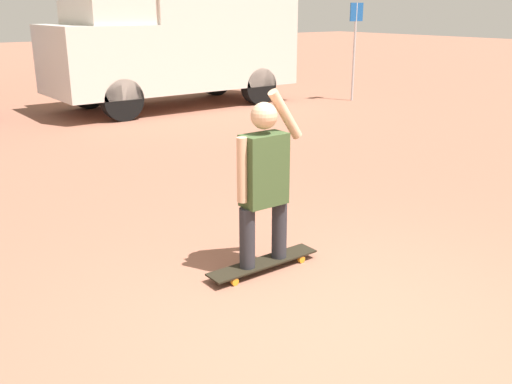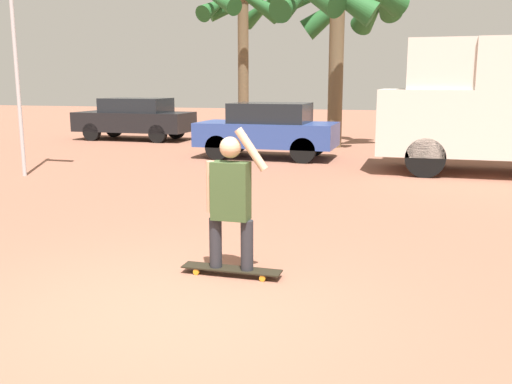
{
  "view_description": "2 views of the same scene",
  "coord_description": "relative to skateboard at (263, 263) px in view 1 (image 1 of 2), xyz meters",
  "views": [
    {
      "loc": [
        -2.71,
        -2.67,
        2.31
      ],
      "look_at": [
        0.28,
        1.31,
        0.69
      ],
      "focal_mm": 40.0,
      "sensor_mm": 36.0,
      "label": 1
    },
    {
      "loc": [
        2.18,
        -4.65,
        2.12
      ],
      "look_at": [
        0.32,
        1.73,
        0.84
      ],
      "focal_mm": 40.0,
      "sensor_mm": 36.0,
      "label": 2
    }
  ],
  "objects": [
    {
      "name": "camper_van",
      "position": [
        4.01,
        8.55,
        1.62
      ],
      "size": [
        5.86,
        2.24,
        3.08
      ],
      "color": "black",
      "rests_on": "ground_plane"
    },
    {
      "name": "person_skateboarder",
      "position": [
        -0.0,
        0.0,
        0.84
      ],
      "size": [
        0.69,
        0.23,
        1.57
      ],
      "color": "#28282D",
      "rests_on": "skateboard"
    },
    {
      "name": "ground_plane",
      "position": [
        -0.22,
        -1.1,
        -0.07
      ],
      "size": [
        80.0,
        80.0,
        0.0
      ],
      "primitive_type": "plane",
      "color": "#935B47"
    },
    {
      "name": "skateboard",
      "position": [
        0.0,
        0.0,
        0.0
      ],
      "size": [
        1.13,
        0.22,
        0.08
      ],
      "color": "black",
      "rests_on": "ground_plane"
    },
    {
      "name": "street_sign",
      "position": [
        7.99,
        6.58,
        1.48
      ],
      "size": [
        0.44,
        0.06,
        2.42
      ],
      "color": "#B7B7BC",
      "rests_on": "ground_plane"
    }
  ]
}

